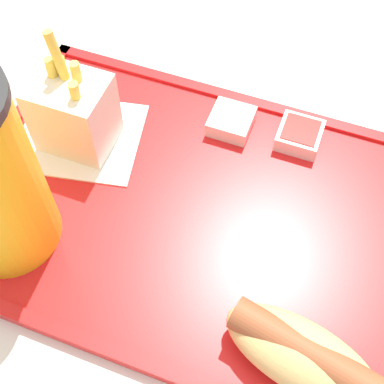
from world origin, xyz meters
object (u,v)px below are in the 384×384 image
at_px(hot_dog_far, 301,354).
at_px(fries_carton, 73,112).
at_px(sauce_cup_mayo, 231,121).
at_px(sauce_cup_ketchup, 300,135).

xyz_separation_m(hot_dog_far, fries_carton, (0.26, -0.14, 0.02)).
height_order(sauce_cup_mayo, sauce_cup_ketchup, same).
distance_m(hot_dog_far, fries_carton, 0.29).
distance_m(fries_carton, sauce_cup_ketchup, 0.22).
xyz_separation_m(hot_dog_far, sauce_cup_mayo, (0.12, -0.21, -0.01)).
bearing_deg(fries_carton, hot_dog_far, 151.55).
relative_size(hot_dog_far, sauce_cup_ketchup, 3.19).
relative_size(hot_dog_far, fries_carton, 1.06).
height_order(fries_carton, sauce_cup_mayo, fries_carton).
bearing_deg(fries_carton, sauce_cup_mayo, -153.32).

